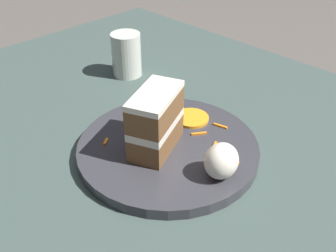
{
  "coord_description": "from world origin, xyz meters",
  "views": [
    {
      "loc": [
        -0.31,
        -0.37,
        0.41
      ],
      "look_at": [
        0.03,
        -0.02,
        0.08
      ],
      "focal_mm": 42.0,
      "sensor_mm": 36.0,
      "label": 1
    }
  ],
  "objects_px": {
    "cake_slice": "(156,121)",
    "cream_dollop": "(221,161)",
    "plate": "(168,148)",
    "drinking_glass": "(127,57)",
    "orange_garnish": "(190,117)"
  },
  "relations": [
    {
      "from": "plate",
      "to": "cream_dollop",
      "type": "distance_m",
      "value": 0.11
    },
    {
      "from": "orange_garnish",
      "to": "cake_slice",
      "type": "bearing_deg",
      "value": -169.14
    },
    {
      "from": "drinking_glass",
      "to": "cake_slice",
      "type": "bearing_deg",
      "value": -121.17
    },
    {
      "from": "cream_dollop",
      "to": "drinking_glass",
      "type": "bearing_deg",
      "value": 69.81
    },
    {
      "from": "drinking_glass",
      "to": "plate",
      "type": "bearing_deg",
      "value": -117.25
    },
    {
      "from": "plate",
      "to": "orange_garnish",
      "type": "distance_m",
      "value": 0.08
    },
    {
      "from": "plate",
      "to": "drinking_glass",
      "type": "distance_m",
      "value": 0.29
    },
    {
      "from": "cake_slice",
      "to": "cream_dollop",
      "type": "distance_m",
      "value": 0.11
    },
    {
      "from": "plate",
      "to": "cake_slice",
      "type": "relative_size",
      "value": 2.52
    },
    {
      "from": "cake_slice",
      "to": "orange_garnish",
      "type": "distance_m",
      "value": 0.11
    },
    {
      "from": "cake_slice",
      "to": "drinking_glass",
      "type": "distance_m",
      "value": 0.29
    },
    {
      "from": "plate",
      "to": "cake_slice",
      "type": "xyz_separation_m",
      "value": [
        -0.02,
        0.01,
        0.06
      ]
    },
    {
      "from": "cake_slice",
      "to": "cream_dollop",
      "type": "xyz_separation_m",
      "value": [
        0.02,
        -0.11,
        -0.02
      ]
    },
    {
      "from": "cake_slice",
      "to": "cream_dollop",
      "type": "bearing_deg",
      "value": -14.06
    },
    {
      "from": "cake_slice",
      "to": "orange_garnish",
      "type": "bearing_deg",
      "value": 77.59
    }
  ]
}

